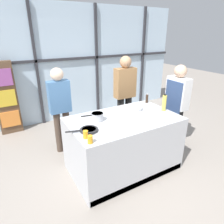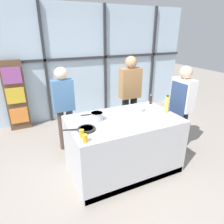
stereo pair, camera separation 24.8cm
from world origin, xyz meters
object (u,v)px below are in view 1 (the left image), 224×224
frying_pan (88,130)px  saucepan (97,117)px  chef (176,102)px  juice_glass_near (90,139)px  spectator_far_left (60,105)px  oil_bottle (164,103)px  white_plate (157,121)px  juice_glass_far (86,135)px  mixing_bowl (136,108)px  spectator_center_left (125,92)px  pepper_grinder (147,98)px

frying_pan → saucepan: (0.26, 0.25, 0.05)m
chef → juice_glass_near: bearing=105.0°
spectator_far_left → oil_bottle: (1.46, -1.11, 0.13)m
spectator_far_left → white_plate: bearing=127.8°
frying_pan → juice_glass_far: (-0.11, -0.16, 0.03)m
juice_glass_near → juice_glass_far: size_ratio=1.00×
oil_bottle → juice_glass_near: (-1.52, -0.35, -0.09)m
white_plate → mixing_bowl: (-0.00, 0.53, 0.03)m
chef → frying_pan: chef is taller
frying_pan → oil_bottle: 1.42m
chef → frying_pan: (-1.92, -0.25, 0.02)m
spectator_center_left → pepper_grinder: 0.65m
spectator_center_left → spectator_far_left: bearing=-0.0°
spectator_center_left → frying_pan: size_ratio=4.00×
juice_glass_near → juice_glass_far: (0.00, 0.14, 0.00)m
oil_bottle → white_plate: bearing=-144.7°
oil_bottle → juice_glass_far: 1.54m
saucepan → pepper_grinder: bearing=12.8°
juice_glass_far → spectator_center_left: bearing=42.0°
mixing_bowl → oil_bottle: size_ratio=0.72×
spectator_center_left → saucepan: (-1.10, -0.91, 0.00)m
white_plate → juice_glass_far: juice_glass_far is taller
spectator_center_left → juice_glass_far: (-1.46, -1.32, -0.01)m
spectator_far_left → mixing_bowl: size_ratio=7.59×
chef → spectator_far_left: chef is taller
spectator_far_left → juice_glass_near: size_ratio=15.85×
spectator_far_left → mixing_bowl: spectator_far_left is taller
oil_bottle → pepper_grinder: 0.46m
chef → saucepan: chef is taller
frying_pan → saucepan: bearing=44.1°
oil_bottle → juice_glass_near: size_ratio=2.92×
chef → juice_glass_far: 2.07m
chef → pepper_grinder: 0.57m
saucepan → spectator_center_left: bearing=39.7°
spectator_far_left → mixing_bowl: 1.37m
spectator_center_left → juice_glass_near: size_ratio=16.99×
saucepan → juice_glass_far: (-0.36, -0.40, -0.01)m
frying_pan → pepper_grinder: bearing=19.8°
spectator_far_left → spectator_center_left: spectator_center_left is taller
mixing_bowl → white_plate: bearing=-89.7°
juice_glass_far → saucepan: bearing=48.2°
mixing_bowl → juice_glass_far: 1.22m
spectator_center_left → pepper_grinder: (0.07, -0.65, 0.02)m
mixing_bowl → oil_bottle: bearing=-32.8°
mixing_bowl → oil_bottle: (0.39, -0.25, 0.11)m
chef → saucepan: (-1.67, 0.00, 0.07)m
white_plate → pepper_grinder: (0.40, 0.74, 0.08)m
saucepan → juice_glass_far: saucepan is taller
white_plate → juice_glass_far: bearing=176.7°
frying_pan → white_plate: bearing=-12.3°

